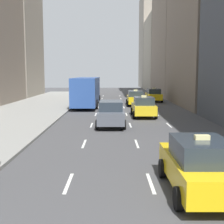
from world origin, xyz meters
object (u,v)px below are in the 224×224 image
(taxi_third, at_px, (137,98))
(sedan_black_near, at_px, (112,113))
(taxi_lead, at_px, (155,95))
(taxi_fourth, at_px, (145,107))
(taxi_second, at_px, (201,165))
(city_bus, at_px, (88,90))

(taxi_third, distance_m, sedan_black_near, 14.57)
(taxi_lead, xyz_separation_m, taxi_third, (-2.80, -5.11, 0.00))
(taxi_lead, relative_size, sedan_black_near, 0.93)
(taxi_lead, relative_size, taxi_fourth, 1.00)
(taxi_second, xyz_separation_m, taxi_third, (0.00, 26.76, 0.00))
(taxi_second, height_order, city_bus, city_bus)
(taxi_lead, bearing_deg, city_bus, -146.49)
(taxi_fourth, relative_size, city_bus, 0.38)
(taxi_fourth, bearing_deg, taxi_third, 90.00)
(taxi_second, bearing_deg, taxi_lead, 84.98)
(taxi_second, bearing_deg, city_bus, 102.05)
(taxi_fourth, bearing_deg, taxi_second, -90.00)
(taxi_fourth, distance_m, city_bus, 10.71)
(taxi_fourth, height_order, city_bus, city_bus)
(city_bus, bearing_deg, sedan_black_near, -78.52)
(taxi_second, xyz_separation_m, taxi_fourth, (0.00, 17.23, 0.00))
(taxi_third, distance_m, city_bus, 5.70)
(taxi_lead, distance_m, taxi_second, 31.99)
(taxi_fourth, bearing_deg, taxi_lead, 79.17)
(taxi_third, height_order, city_bus, city_bus)
(taxi_fourth, bearing_deg, city_bus, 121.74)
(sedan_black_near, xyz_separation_m, city_bus, (-2.81, 13.84, 0.87))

